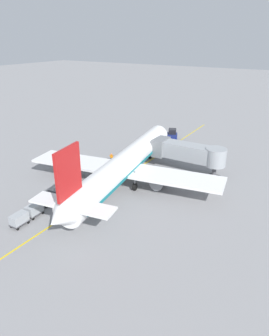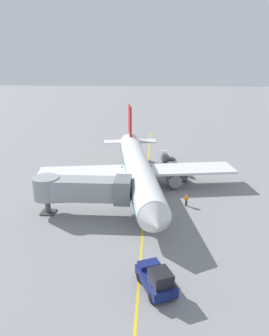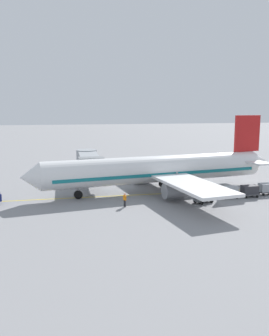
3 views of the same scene
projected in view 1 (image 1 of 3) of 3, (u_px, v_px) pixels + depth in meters
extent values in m
plane|color=gray|center=(118.00, 181.00, 48.67)|extent=(400.00, 400.00, 0.00)
cube|color=gold|center=(118.00, 181.00, 48.67)|extent=(0.24, 80.00, 0.01)
cylinder|color=white|center=(126.00, 163.00, 47.11)|extent=(8.69, 32.18, 3.70)
cube|color=#14707A|center=(126.00, 166.00, 47.29)|extent=(8.32, 29.66, 0.44)
cone|color=white|center=(160.00, 133.00, 61.76)|extent=(3.96, 2.94, 3.63)
cone|color=white|center=(59.00, 218.00, 32.18)|extent=(3.55, 3.26, 3.14)
cube|color=black|center=(157.00, 132.00, 59.97)|extent=(2.91, 1.52, 0.60)
cube|color=white|center=(123.00, 169.00, 46.51)|extent=(30.44, 9.86, 0.36)
cylinder|color=gray|center=(94.00, 169.00, 49.60)|extent=(2.48, 3.47, 2.00)
cylinder|color=gray|center=(159.00, 180.00, 45.77)|extent=(2.48, 3.47, 2.00)
cube|color=red|center=(68.00, 172.00, 32.53)|extent=(1.01, 4.40, 5.50)
cube|color=white|center=(72.00, 205.00, 34.29)|extent=(10.28, 4.14, 0.24)
cylinder|color=black|center=(150.00, 156.00, 57.72)|extent=(0.62, 1.16, 1.10)
cylinder|color=gray|center=(150.00, 148.00, 57.11)|extent=(0.24, 0.24, 2.00)
cylinder|color=black|center=(107.00, 182.00, 47.28)|extent=(0.62, 1.16, 1.10)
cylinder|color=gray|center=(107.00, 173.00, 46.67)|extent=(0.24, 0.24, 2.00)
cylinder|color=black|center=(135.00, 187.00, 45.68)|extent=(0.62, 1.16, 1.10)
cylinder|color=gray|center=(135.00, 177.00, 45.07)|extent=(0.24, 0.24, 2.00)
cube|color=#93999E|center=(185.00, 151.00, 51.30)|extent=(10.52, 2.80, 2.60)
cube|color=slate|center=(161.00, 147.00, 53.43)|extent=(2.00, 3.50, 2.99)
cylinder|color=#93999E|center=(216.00, 157.00, 48.79)|extent=(3.36, 3.36, 2.86)
cylinder|color=#4C4C51|center=(214.00, 171.00, 49.73)|extent=(0.70, 0.70, 2.19)
cube|color=#38383A|center=(213.00, 177.00, 50.13)|extent=(1.80, 1.80, 0.16)
cube|color=navy|center=(172.00, 137.00, 67.33)|extent=(3.77, 4.91, 0.90)
cube|color=black|center=(172.00, 131.00, 67.84)|extent=(2.25, 2.35, 1.10)
cube|color=navy|center=(172.00, 136.00, 65.68)|extent=(2.15, 1.76, 0.36)
cylinder|color=black|center=(176.00, 141.00, 66.09)|extent=(0.64, 0.87, 0.80)
cylinder|color=black|center=(167.00, 141.00, 66.32)|extent=(0.64, 0.87, 0.80)
cylinder|color=black|center=(176.00, 137.00, 68.70)|extent=(0.64, 0.87, 0.80)
cylinder|color=black|center=(168.00, 137.00, 68.93)|extent=(0.64, 0.87, 0.80)
cube|color=slate|center=(74.00, 179.00, 48.03)|extent=(2.06, 2.77, 0.70)
cube|color=slate|center=(76.00, 174.00, 48.43)|extent=(1.34, 1.36, 0.44)
cube|color=black|center=(73.00, 177.00, 47.14)|extent=(0.84, 0.47, 0.64)
cylinder|color=black|center=(74.00, 175.00, 47.89)|extent=(0.17, 0.27, 0.54)
cylinder|color=black|center=(73.00, 178.00, 49.04)|extent=(0.40, 0.59, 0.56)
cylinder|color=black|center=(80.00, 179.00, 48.88)|extent=(0.40, 0.59, 0.56)
cylinder|color=black|center=(69.00, 183.00, 47.45)|extent=(0.40, 0.59, 0.56)
cylinder|color=black|center=(76.00, 184.00, 47.29)|extent=(0.40, 0.59, 0.56)
cube|color=#4C4C51|center=(63.00, 193.00, 44.17)|extent=(1.36, 2.24, 0.12)
cube|color=#999EA3|center=(62.00, 189.00, 43.93)|extent=(1.30, 2.13, 1.10)
cylinder|color=#4C4C51|center=(69.00, 189.00, 45.33)|extent=(0.09, 0.70, 0.07)
cylinder|color=black|center=(64.00, 191.00, 45.17)|extent=(0.13, 0.36, 0.36)
cylinder|color=black|center=(70.00, 193.00, 44.67)|extent=(0.13, 0.36, 0.36)
cylinder|color=black|center=(56.00, 196.00, 43.85)|extent=(0.13, 0.36, 0.36)
cylinder|color=black|center=(62.00, 198.00, 43.35)|extent=(0.13, 0.36, 0.36)
cube|color=#4C4C51|center=(48.00, 202.00, 41.86)|extent=(1.36, 2.24, 0.12)
cube|color=#2D2D33|center=(47.00, 198.00, 41.62)|extent=(1.30, 2.13, 1.10)
cylinder|color=#4C4C51|center=(55.00, 197.00, 43.02)|extent=(0.09, 0.70, 0.07)
cylinder|color=black|center=(49.00, 200.00, 42.86)|extent=(0.13, 0.36, 0.36)
cylinder|color=black|center=(55.00, 201.00, 42.36)|extent=(0.13, 0.36, 0.36)
cylinder|color=black|center=(40.00, 205.00, 41.54)|extent=(0.13, 0.36, 0.36)
cylinder|color=black|center=(47.00, 207.00, 41.04)|extent=(0.13, 0.36, 0.36)
cube|color=#4C4C51|center=(35.00, 213.00, 39.14)|extent=(1.36, 2.24, 0.12)
cube|color=#999EA3|center=(34.00, 209.00, 38.90)|extent=(1.30, 2.13, 1.10)
cylinder|color=#4C4C51|center=(43.00, 208.00, 40.30)|extent=(0.09, 0.70, 0.07)
cylinder|color=black|center=(37.00, 211.00, 40.14)|extent=(0.13, 0.36, 0.36)
cylinder|color=black|center=(43.00, 213.00, 39.64)|extent=(0.13, 0.36, 0.36)
cylinder|color=black|center=(27.00, 216.00, 38.82)|extent=(0.13, 0.36, 0.36)
cylinder|color=black|center=(33.00, 219.00, 38.32)|extent=(0.13, 0.36, 0.36)
cube|color=#4C4C51|center=(20.00, 223.00, 37.12)|extent=(1.36, 2.24, 0.12)
cube|color=#999EA3|center=(19.00, 218.00, 36.88)|extent=(1.30, 2.13, 1.10)
cylinder|color=#4C4C51|center=(29.00, 217.00, 38.28)|extent=(0.09, 0.70, 0.07)
cylinder|color=black|center=(22.00, 220.00, 38.12)|extent=(0.13, 0.36, 0.36)
cylinder|color=black|center=(28.00, 222.00, 37.62)|extent=(0.13, 0.36, 0.36)
cylinder|color=black|center=(11.00, 226.00, 36.80)|extent=(0.13, 0.36, 0.36)
cylinder|color=black|center=(18.00, 229.00, 36.30)|extent=(0.13, 0.36, 0.36)
cylinder|color=#232328|center=(111.00, 160.00, 56.02)|extent=(0.15, 0.15, 0.85)
cylinder|color=#232328|center=(112.00, 160.00, 56.00)|extent=(0.15, 0.15, 0.85)
cube|color=orange|center=(111.00, 156.00, 55.73)|extent=(0.44, 0.37, 0.60)
cylinder|color=orange|center=(110.00, 156.00, 55.78)|extent=(0.24, 0.17, 0.57)
cylinder|color=orange|center=(113.00, 156.00, 55.71)|extent=(0.24, 0.17, 0.57)
sphere|color=tan|center=(111.00, 154.00, 55.56)|extent=(0.22, 0.22, 0.22)
cube|color=red|center=(111.00, 154.00, 55.55)|extent=(0.27, 0.18, 0.10)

